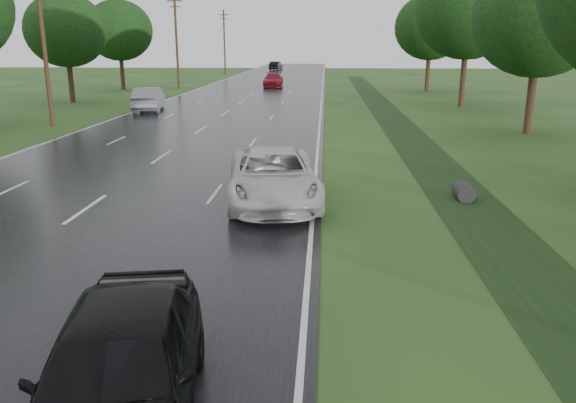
% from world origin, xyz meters
% --- Properties ---
extents(road, '(14.00, 180.00, 0.04)m').
position_xyz_m(road, '(0.00, 45.00, 0.02)').
color(road, black).
rests_on(road, ground).
extents(edge_stripe_east, '(0.12, 180.00, 0.01)m').
position_xyz_m(edge_stripe_east, '(6.75, 45.00, 0.04)').
color(edge_stripe_east, silver).
rests_on(edge_stripe_east, road).
extents(edge_stripe_west, '(0.12, 180.00, 0.01)m').
position_xyz_m(edge_stripe_west, '(-6.75, 45.00, 0.04)').
color(edge_stripe_west, silver).
rests_on(edge_stripe_west, road).
extents(center_line, '(0.12, 180.00, 0.01)m').
position_xyz_m(center_line, '(0.00, 45.00, 0.04)').
color(center_line, silver).
rests_on(center_line, road).
extents(drainage_ditch, '(2.20, 120.00, 0.56)m').
position_xyz_m(drainage_ditch, '(11.50, 18.71, 0.04)').
color(drainage_ditch, black).
rests_on(drainage_ditch, ground).
extents(utility_pole_mid, '(1.60, 0.26, 10.00)m').
position_xyz_m(utility_pole_mid, '(-9.20, 25.00, 5.20)').
color(utility_pole_mid, '#3B2718').
rests_on(utility_pole_mid, ground).
extents(utility_pole_far, '(1.60, 0.26, 10.00)m').
position_xyz_m(utility_pole_far, '(-9.20, 55.00, 5.20)').
color(utility_pole_far, '#3B2718').
rests_on(utility_pole_far, ground).
extents(utility_pole_distant, '(1.60, 0.26, 10.00)m').
position_xyz_m(utility_pole_distant, '(-9.20, 85.00, 5.20)').
color(utility_pole_distant, '#3B2718').
rests_on(utility_pole_distant, ground).
extents(tree_east_c, '(7.00, 7.00, 9.29)m').
position_xyz_m(tree_east_c, '(18.20, 24.00, 6.14)').
color(tree_east_c, '#3B2718').
rests_on(tree_east_c, ground).
extents(tree_east_d, '(8.00, 8.00, 10.76)m').
position_xyz_m(tree_east_d, '(17.80, 38.00, 7.15)').
color(tree_east_d, '#3B2718').
rests_on(tree_east_d, ground).
extents(tree_east_f, '(7.20, 7.20, 9.62)m').
position_xyz_m(tree_east_f, '(17.50, 52.00, 6.37)').
color(tree_east_f, '#3B2718').
rests_on(tree_east_f, ground).
extents(tree_west_d, '(6.60, 6.60, 8.80)m').
position_xyz_m(tree_west_d, '(-14.20, 39.00, 5.82)').
color(tree_west_d, '#3B2718').
rests_on(tree_west_d, ground).
extents(tree_west_f, '(7.00, 7.00, 9.29)m').
position_xyz_m(tree_west_f, '(-14.80, 53.00, 6.14)').
color(tree_west_f, '#3B2718').
rests_on(tree_west_f, ground).
extents(white_pickup, '(3.44, 6.12, 1.62)m').
position_xyz_m(white_pickup, '(5.50, 9.11, 0.85)').
color(white_pickup, silver).
rests_on(white_pickup, road).
extents(dark_sedan, '(2.75, 5.12, 1.65)m').
position_xyz_m(dark_sedan, '(4.55, -1.59, 0.87)').
color(dark_sedan, black).
rests_on(dark_sedan, road).
extents(silver_sedan, '(2.63, 5.41, 1.71)m').
position_xyz_m(silver_sedan, '(-5.80, 33.07, 0.89)').
color(silver_sedan, '#919499').
rests_on(silver_sedan, road).
extents(far_car_red, '(2.46, 5.46, 1.55)m').
position_xyz_m(far_car_red, '(1.19, 56.79, 0.82)').
color(far_car_red, maroon).
rests_on(far_car_red, road).
extents(far_car_dark, '(2.24, 4.95, 1.58)m').
position_xyz_m(far_car_dark, '(-2.18, 99.39, 0.83)').
color(far_car_dark, black).
rests_on(far_car_dark, road).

